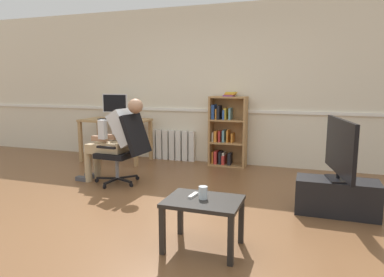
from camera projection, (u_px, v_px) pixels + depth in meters
name	position (u px, v px, depth m)	size (l,w,h in m)	color
ground_plane	(153.00, 213.00, 3.78)	(18.00, 18.00, 0.00)	brown
back_wall	(218.00, 86.00, 6.05)	(12.00, 0.13, 2.70)	beige
computer_desk	(116.00, 125.00, 6.25)	(1.18, 0.65, 0.76)	tan
imac_monitor	(115.00, 104.00, 6.28)	(0.50, 0.14, 0.45)	silver
keyboard	(109.00, 119.00, 6.12)	(0.38, 0.12, 0.02)	black
computer_mouse	(124.00, 119.00, 6.04)	(0.06, 0.10, 0.03)	white
bookshelf	(226.00, 132.00, 5.90)	(0.62, 0.29, 1.25)	#AD7F4C
radiator	(172.00, 145.00, 6.37)	(0.86, 0.08, 0.54)	white
office_chair	(125.00, 147.00, 4.79)	(0.78, 0.62, 0.98)	black
person_seated	(115.00, 138.00, 4.83)	(1.06, 0.41, 1.19)	tan
tv_stand	(337.00, 197.00, 3.73)	(0.84, 0.37, 0.38)	black
tv_screen	(340.00, 148.00, 3.65)	(0.26, 1.00, 0.65)	black
coffee_table	(203.00, 207.00, 2.93)	(0.63, 0.47, 0.43)	black
drinking_glass	(203.00, 193.00, 2.93)	(0.08, 0.08, 0.11)	silver
spare_remote	(193.00, 195.00, 3.00)	(0.04, 0.15, 0.02)	white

